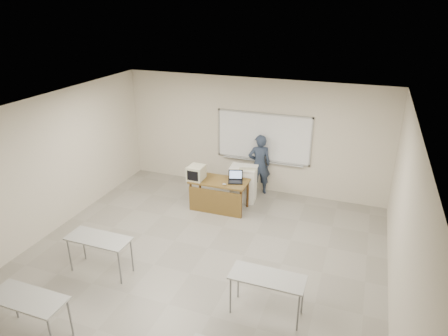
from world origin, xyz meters
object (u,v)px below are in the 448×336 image
at_px(podium, 243,184).
at_px(presenter, 259,164).
at_px(crt_monitor, 196,173).
at_px(laptop, 236,179).
at_px(instructor_desk, 218,190).
at_px(mouse, 224,184).
at_px(whiteboard, 263,138).
at_px(keyboard, 248,169).

distance_m(podium, presenter, 0.71).
xyz_separation_m(crt_monitor, laptop, (0.95, 0.20, -0.11)).
relative_size(instructor_desk, laptop, 4.05).
bearing_deg(crt_monitor, mouse, -4.45).
height_order(crt_monitor, presenter, presenter).
distance_m(whiteboard, presenter, 0.70).
bearing_deg(crt_monitor, instructor_desk, 2.70).
relative_size(instructor_desk, crt_monitor, 3.30).
height_order(laptop, keyboard, laptop).
bearing_deg(mouse, presenter, 70.11).
bearing_deg(laptop, whiteboard, 59.66).
height_order(instructor_desk, crt_monitor, crt_monitor).
height_order(whiteboard, keyboard, whiteboard).
height_order(podium, mouse, podium).
bearing_deg(podium, laptop, -97.62).
bearing_deg(whiteboard, mouse, -107.69).
xyz_separation_m(mouse, presenter, (0.47, 1.36, 0.04)).
distance_m(whiteboard, crt_monitor, 2.03).
bearing_deg(keyboard, presenter, 68.34).
distance_m(whiteboard, mouse, 1.79).
height_order(instructor_desk, keyboard, keyboard).
height_order(laptop, presenter, presenter).
relative_size(podium, keyboard, 2.11).
distance_m(crt_monitor, mouse, 0.77).
bearing_deg(keyboard, whiteboard, 68.37).
xyz_separation_m(whiteboard, podium, (-0.28, -0.77, -1.01)).
distance_m(instructor_desk, podium, 0.83).
relative_size(laptop, presenter, 0.21).
distance_m(crt_monitor, laptop, 0.98).
xyz_separation_m(whiteboard, keyboard, (-0.13, -0.89, -0.54)).
xyz_separation_m(instructor_desk, laptop, (0.40, 0.19, 0.27)).
relative_size(laptop, mouse, 3.48).
height_order(mouse, presenter, presenter).
bearing_deg(podium, whiteboard, 64.45).
bearing_deg(laptop, keyboard, 49.95).
height_order(instructor_desk, presenter, presenter).
distance_m(whiteboard, instructor_desk, 1.89).
relative_size(mouse, presenter, 0.06).
bearing_deg(instructor_desk, podium, 58.45).
bearing_deg(mouse, whiteboard, 71.47).
bearing_deg(keyboard, podium, 128.07).
relative_size(whiteboard, presenter, 1.53).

